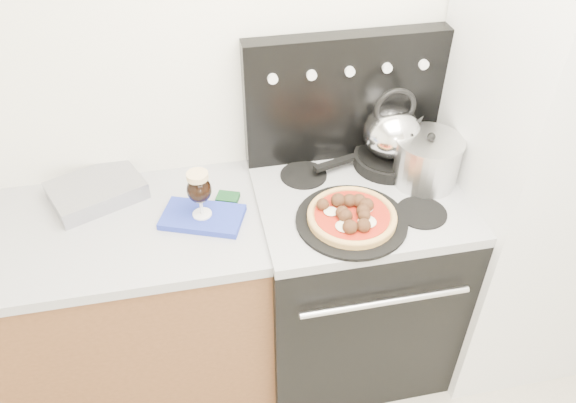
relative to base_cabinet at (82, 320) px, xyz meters
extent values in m
cube|color=white|center=(1.02, 0.30, 0.82)|extent=(3.50, 0.01, 2.50)
cube|color=brown|center=(0.00, 0.00, 0.00)|extent=(1.45, 0.60, 0.86)
cube|color=#AFAFB5|center=(0.00, 0.00, 0.45)|extent=(1.48, 0.63, 0.04)
cube|color=black|center=(1.10, -0.02, 0.01)|extent=(0.76, 0.65, 0.88)
cube|color=#ADADB2|center=(1.10, -0.02, 0.47)|extent=(0.76, 0.65, 0.04)
cube|color=black|center=(1.10, 0.25, 0.74)|extent=(0.76, 0.08, 0.50)
cube|color=silver|center=(1.80, -0.05, 0.52)|extent=(0.64, 0.68, 1.90)
cube|color=silver|center=(0.15, 0.17, 0.50)|extent=(0.39, 0.34, 0.06)
cube|color=#2536B1|center=(0.52, -0.03, 0.48)|extent=(0.32, 0.25, 0.02)
cylinder|color=black|center=(1.03, -0.17, 0.50)|extent=(0.43, 0.43, 0.01)
cylinder|color=black|center=(1.26, 0.13, 0.51)|extent=(0.33, 0.33, 0.05)
cylinder|color=silver|center=(1.36, 0.01, 0.58)|extent=(0.30, 0.30, 0.17)
camera|label=1|loc=(0.52, -1.56, 1.78)|focal=35.00mm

